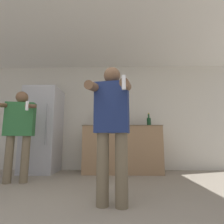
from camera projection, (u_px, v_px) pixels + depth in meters
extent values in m
cube|color=beige|center=(92.00, 116.00, 4.32)|extent=(7.00, 0.06, 2.55)
cube|color=silver|center=(82.00, 30.00, 3.01)|extent=(7.00, 3.53, 0.05)
cube|color=silver|center=(43.00, 129.00, 3.91)|extent=(0.71, 0.70, 1.85)
cube|color=#B6B6BB|center=(35.00, 128.00, 3.56)|extent=(0.69, 0.01, 1.78)
cylinder|color=#99999E|center=(46.00, 124.00, 3.54)|extent=(0.02, 0.02, 0.83)
cube|color=#997551|center=(122.00, 149.00, 3.83)|extent=(1.66, 0.64, 0.99)
cube|color=brown|center=(122.00, 126.00, 3.91)|extent=(1.69, 0.67, 0.01)
cylinder|color=maroon|center=(112.00, 121.00, 3.97)|extent=(0.09, 0.09, 0.26)
cylinder|color=maroon|center=(112.00, 113.00, 4.00)|extent=(0.03, 0.03, 0.09)
sphere|color=#B29933|center=(112.00, 112.00, 4.01)|extent=(0.03, 0.03, 0.03)
cylinder|color=silver|center=(119.00, 121.00, 3.97)|extent=(0.07, 0.07, 0.24)
cylinder|color=silver|center=(119.00, 115.00, 3.99)|extent=(0.03, 0.03, 0.06)
sphere|color=maroon|center=(119.00, 114.00, 3.99)|extent=(0.04, 0.04, 0.04)
cylinder|color=#194723|center=(104.00, 122.00, 3.97)|extent=(0.07, 0.07, 0.19)
cylinder|color=#194723|center=(104.00, 116.00, 3.99)|extent=(0.03, 0.03, 0.09)
sphere|color=#B29933|center=(104.00, 114.00, 4.00)|extent=(0.04, 0.04, 0.04)
cylinder|color=#194723|center=(149.00, 122.00, 3.95)|extent=(0.09, 0.09, 0.19)
cylinder|color=#194723|center=(149.00, 116.00, 3.97)|extent=(0.04, 0.04, 0.10)
sphere|color=#B29933|center=(149.00, 114.00, 3.98)|extent=(0.04, 0.04, 0.04)
cylinder|color=maroon|center=(100.00, 123.00, 3.97)|extent=(0.07, 0.07, 0.15)
cylinder|color=maroon|center=(100.00, 119.00, 3.99)|extent=(0.02, 0.02, 0.05)
sphere|color=maroon|center=(100.00, 118.00, 3.99)|extent=(0.03, 0.03, 0.03)
cylinder|color=#75664C|center=(103.00, 169.00, 1.91)|extent=(0.14, 0.14, 0.77)
cylinder|color=#75664C|center=(121.00, 169.00, 1.87)|extent=(0.14, 0.14, 0.77)
cube|color=navy|center=(112.00, 108.00, 2.00)|extent=(0.41, 0.26, 0.58)
sphere|color=brown|center=(112.00, 76.00, 2.06)|extent=(0.19, 0.19, 0.19)
cylinder|color=brown|center=(93.00, 87.00, 1.91)|extent=(0.15, 0.35, 0.15)
cylinder|color=brown|center=(126.00, 85.00, 1.84)|extent=(0.15, 0.35, 0.15)
cube|color=white|center=(124.00, 82.00, 1.68)|extent=(0.04, 0.04, 0.14)
cylinder|color=#75664C|center=(9.00, 159.00, 2.88)|extent=(0.13, 0.13, 0.76)
cylinder|color=#75664C|center=(25.00, 159.00, 2.92)|extent=(0.13, 0.13, 0.76)
cube|color=#2D6B38|center=(20.00, 119.00, 3.00)|extent=(0.49, 0.28, 0.57)
sphere|color=brown|center=(22.00, 97.00, 3.06)|extent=(0.20, 0.20, 0.20)
cylinder|color=brown|center=(2.00, 105.00, 2.80)|extent=(0.15, 0.43, 0.14)
cylinder|color=brown|center=(31.00, 106.00, 2.87)|extent=(0.15, 0.43, 0.14)
cube|color=white|center=(27.00, 106.00, 2.66)|extent=(0.04, 0.04, 0.14)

